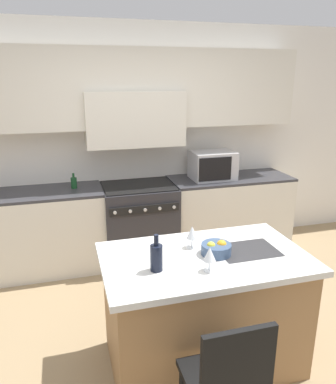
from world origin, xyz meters
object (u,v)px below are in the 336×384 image
at_px(wine_bottle, 156,257).
at_px(fruit_bowl, 216,249).
at_px(wine_glass_near, 210,255).
at_px(island_chair, 228,380).
at_px(oil_bottle_on_counter, 74,183).
at_px(range_stove, 139,222).
at_px(microwave, 213,165).
at_px(wine_glass_far, 192,233).

bearing_deg(wine_bottle, fruit_bowl, 13.15).
relative_size(wine_glass_near, fruit_bowl, 0.78).
bearing_deg(wine_bottle, wine_glass_near, -16.98).
bearing_deg(wine_bottle, island_chair, -69.82).
relative_size(wine_bottle, oil_bottle_on_counter, 1.48).
distance_m(range_stove, island_chair, 2.55).
xyz_separation_m(island_chair, wine_glass_near, (0.09, 0.54, 0.48)).
height_order(microwave, oil_bottle_on_counter, microwave).
height_order(range_stove, wine_glass_near, wine_glass_near).
height_order(range_stove, island_chair, island_chair).
height_order(microwave, wine_bottle, microwave).
bearing_deg(fruit_bowl, range_stove, 96.31).
relative_size(wine_glass_near, oil_bottle_on_counter, 0.98).
xyz_separation_m(island_chair, wine_bottle, (-0.23, 0.64, 0.46)).
bearing_deg(range_stove, wine_glass_far, -87.57).
bearing_deg(range_stove, oil_bottle_on_counter, 175.02).
relative_size(range_stove, wine_glass_near, 5.49).
distance_m(wine_glass_near, fruit_bowl, 0.26).
relative_size(range_stove, fruit_bowl, 4.27).
distance_m(wine_bottle, wine_glass_near, 0.34).
xyz_separation_m(range_stove, wine_glass_near, (0.06, -2.02, 0.55)).
xyz_separation_m(wine_glass_far, oil_bottle_on_counter, (-0.78, 1.72, -0.02)).
relative_size(island_chair, wine_glass_far, 5.55).
height_order(wine_glass_far, oil_bottle_on_counter, oil_bottle_on_counter).
bearing_deg(island_chair, wine_glass_far, 83.50).
bearing_deg(wine_bottle, oil_bottle_on_counter, 102.57).
xyz_separation_m(wine_glass_near, fruit_bowl, (0.14, 0.21, -0.07)).
relative_size(wine_glass_far, fruit_bowl, 0.78).
distance_m(microwave, oil_bottle_on_counter, 1.62).
distance_m(microwave, wine_glass_far, 1.88).
height_order(microwave, fruit_bowl, microwave).
height_order(fruit_bowl, oil_bottle_on_counter, oil_bottle_on_counter).
bearing_deg(wine_glass_near, microwave, 67.29).
bearing_deg(fruit_bowl, microwave, 68.64).
xyz_separation_m(microwave, wine_bottle, (-1.18, -1.93, -0.10)).
bearing_deg(wine_glass_far, wine_glass_near, -91.23).
height_order(island_chair, wine_glass_near, wine_glass_near).
bearing_deg(wine_glass_far, microwave, 63.24).
relative_size(island_chair, wine_bottle, 3.68).
xyz_separation_m(microwave, wine_glass_near, (-0.85, -2.03, -0.08)).
distance_m(wine_bottle, wine_glass_far, 0.43).
bearing_deg(wine_glass_near, range_stove, 91.77).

